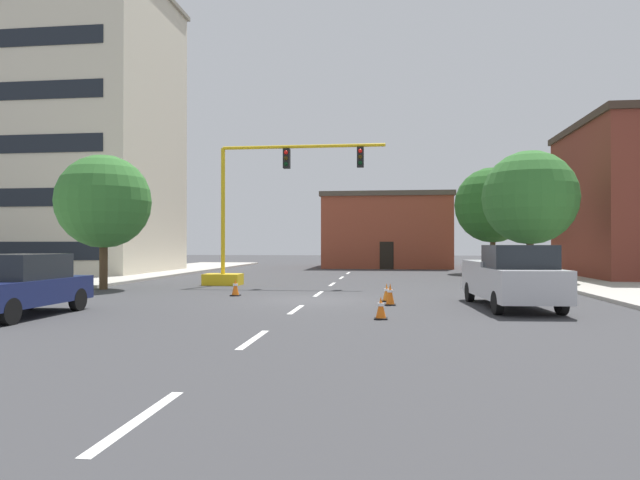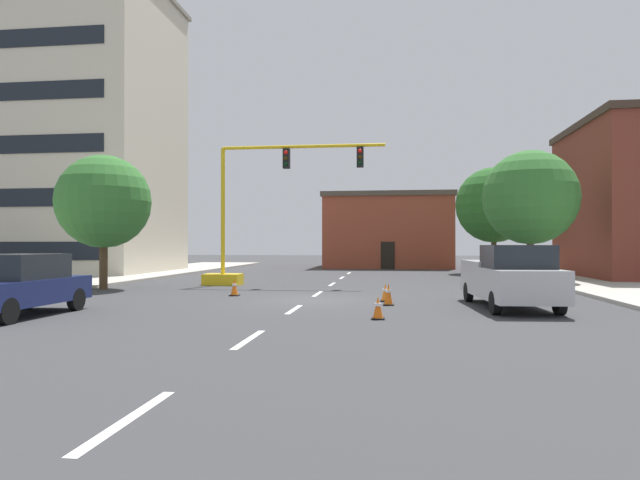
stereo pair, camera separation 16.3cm
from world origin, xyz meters
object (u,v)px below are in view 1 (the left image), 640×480
traffic_cone_roadside_b (387,293)px  traffic_cone_roadside_c (390,294)px  tree_left_near (104,202)px  pickup_truck_silver (511,277)px  traffic_signal_gantry (245,240)px  tree_right_mid (530,198)px  traffic_cone_roadside_d (235,287)px  tree_right_far (493,205)px  sedan_navy_near_left (20,285)px  traffic_cone_roadside_a (381,308)px

traffic_cone_roadside_b → traffic_cone_roadside_c: bearing=-84.4°
tree_left_near → pickup_truck_silver: tree_left_near is taller
traffic_signal_gantry → tree_right_mid: bearing=11.4°
traffic_cone_roadside_d → tree_right_far: bearing=54.7°
traffic_cone_roadside_c → sedan_navy_near_left: bearing=-157.8°
tree_left_near → sedan_navy_near_left: (2.44, -9.19, -3.02)m
pickup_truck_silver → traffic_cone_roadside_d: bearing=163.2°
tree_left_near → traffic_cone_roadside_d: tree_left_near is taller
tree_right_far → traffic_cone_roadside_b: bearing=-109.8°
traffic_cone_roadside_d → tree_left_near: bearing=160.8°
traffic_cone_roadside_b → sedan_navy_near_left: bearing=-151.9°
traffic_signal_gantry → traffic_cone_roadside_a: (6.80, -11.78, -1.93)m
traffic_cone_roadside_a → pickup_truck_silver: bearing=38.4°
tree_right_mid → tree_right_far: (-0.10, 9.90, 0.30)m
pickup_truck_silver → tree_right_far: bearing=81.5°
traffic_cone_roadside_a → traffic_cone_roadside_d: bearing=132.8°
tree_left_near → traffic_cone_roadside_c: 14.08m
sedan_navy_near_left → pickup_truck_silver: bearing=15.5°
traffic_cone_roadside_a → traffic_cone_roadside_c: (0.25, 3.51, 0.06)m
tree_right_mid → pickup_truck_silver: 12.36m
pickup_truck_silver → traffic_cone_roadside_c: 3.87m
sedan_navy_near_left → traffic_cone_roadside_d: 8.08m
traffic_signal_gantry → pickup_truck_silver: bearing=-38.2°
tree_left_near → sedan_navy_near_left: bearing=-75.1°
tree_left_near → tree_right_far: size_ratio=0.83×
sedan_navy_near_left → tree_right_far: bearing=55.7°
tree_right_far → traffic_cone_roadside_c: (-6.99, -21.02, -4.32)m
tree_right_far → pickup_truck_silver: bearing=-98.5°
tree_right_mid → traffic_cone_roadside_c: (-7.09, -11.12, -4.03)m
sedan_navy_near_left → traffic_cone_roadside_a: 10.02m
tree_left_near → sedan_navy_near_left: size_ratio=1.33×
traffic_signal_gantry → tree_right_mid: traffic_signal_gantry is taller
sedan_navy_near_left → traffic_cone_roadside_c: sedan_navy_near_left is taller
pickup_truck_silver → sedan_navy_near_left: pickup_truck_silver is taller
tree_left_near → traffic_signal_gantry: bearing=30.1°
tree_left_near → traffic_cone_roadside_d: (6.68, -2.33, -3.58)m
tree_right_mid → traffic_cone_roadside_c: size_ratio=9.28×
sedan_navy_near_left → traffic_cone_roadside_c: 11.07m
tree_left_near → tree_right_mid: bearing=17.2°
pickup_truck_silver → traffic_cone_roadside_d: 10.25m
pickup_truck_silver → traffic_cone_roadside_a: (-4.06, -3.22, -0.67)m
tree_left_near → traffic_cone_roadside_c: (12.67, -5.00, -3.55)m
sedan_navy_near_left → traffic_cone_roadside_b: 11.48m
pickup_truck_silver → sedan_navy_near_left: (-14.04, -3.89, -0.09)m
traffic_cone_roadside_d → sedan_navy_near_left: bearing=-121.8°
traffic_signal_gantry → traffic_cone_roadside_b: traffic_signal_gantry is taller
traffic_cone_roadside_c → traffic_cone_roadside_d: (-5.99, 2.67, -0.03)m
tree_left_near → sedan_navy_near_left: tree_left_near is taller
tree_right_far → traffic_cone_roadside_c: tree_right_far is taller
tree_right_far → sedan_navy_near_left: 30.76m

